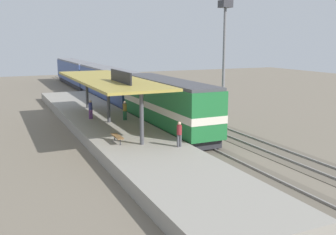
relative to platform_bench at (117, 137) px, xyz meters
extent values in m
plane|color=#706656|center=(8.00, 6.91, -1.34)|extent=(120.00, 120.00, 0.00)
cube|color=#5F5649|center=(6.00, 6.91, -1.32)|extent=(3.20, 110.00, 0.04)
cube|color=gray|center=(5.28, 6.91, -1.26)|extent=(0.10, 110.00, 0.16)
cube|color=gray|center=(6.72, 6.91, -1.26)|extent=(0.10, 110.00, 0.16)
cube|color=#5F5649|center=(10.60, 6.91, -1.32)|extent=(3.20, 110.00, 0.04)
cube|color=gray|center=(9.88, 6.91, -1.26)|extent=(0.10, 110.00, 0.16)
cube|color=gray|center=(11.32, 6.91, -1.26)|extent=(0.10, 110.00, 0.16)
cube|color=gray|center=(1.40, 6.91, -0.89)|extent=(6.00, 44.00, 0.90)
cylinder|color=#47474C|center=(1.40, -1.09, 1.36)|extent=(0.28, 0.28, 3.60)
cylinder|color=#47474C|center=(1.40, 6.91, 1.36)|extent=(0.28, 0.28, 3.60)
cylinder|color=#47474C|center=(1.40, 14.91, 1.36)|extent=(0.28, 0.28, 3.60)
cube|color=#A38E3D|center=(1.40, 6.91, 3.26)|extent=(5.20, 18.00, 0.20)
cube|color=black|center=(1.40, 3.31, 3.81)|extent=(0.12, 4.80, 0.90)
cylinder|color=#333338|center=(0.00, -0.65, -0.23)|extent=(0.07, 0.07, 0.42)
cylinder|color=#333338|center=(0.00, 0.65, -0.23)|extent=(0.07, 0.07, 0.42)
cube|color=brown|center=(0.00, 0.00, 0.02)|extent=(0.44, 1.70, 0.08)
cube|color=#28282D|center=(6.00, 4.85, -0.83)|extent=(2.60, 13.60, 0.70)
cube|color=#1E6B33|center=(6.00, 4.85, 1.27)|extent=(2.90, 14.40, 3.50)
cube|color=#424247|center=(6.00, 4.85, 3.14)|extent=(2.78, 14.11, 0.24)
cube|color=beige|center=(6.00, 4.85, 1.00)|extent=(2.93, 14.43, 0.56)
cube|color=#28282D|center=(6.00, 22.85, -0.83)|extent=(2.60, 19.20, 0.70)
cube|color=#384C84|center=(6.00, 22.85, 1.17)|extent=(2.90, 20.00, 3.30)
cube|color=slate|center=(6.00, 22.85, 2.94)|extent=(2.78, 19.60, 0.24)
cube|color=#28282D|center=(6.00, 43.65, -0.83)|extent=(2.60, 19.20, 0.70)
cube|color=#384C84|center=(6.00, 43.65, 1.17)|extent=(2.90, 20.00, 3.30)
cube|color=slate|center=(6.00, 43.65, 2.94)|extent=(2.78, 19.60, 0.24)
cylinder|color=slate|center=(13.80, 8.19, 4.16)|extent=(0.28, 0.28, 11.00)
cube|color=#333338|center=(13.80, 8.19, 10.01)|extent=(1.10, 1.10, 0.70)
cylinder|color=#663375|center=(0.23, 9.00, -0.02)|extent=(0.16, 0.16, 0.84)
cylinder|color=#663375|center=(0.41, 9.00, -0.02)|extent=(0.16, 0.16, 0.84)
cylinder|color=navy|center=(0.32, 9.00, 0.72)|extent=(0.34, 0.34, 0.64)
sphere|color=tan|center=(0.32, 9.00, 1.15)|extent=(0.23, 0.23, 0.23)
cylinder|color=#23603D|center=(2.84, 7.13, -0.02)|extent=(0.16, 0.16, 0.84)
cylinder|color=#23603D|center=(3.02, 7.13, -0.02)|extent=(0.16, 0.16, 0.84)
cylinder|color=olive|center=(2.93, 7.13, 0.72)|extent=(0.34, 0.34, 0.64)
sphere|color=tan|center=(2.93, 7.13, 1.15)|extent=(0.23, 0.23, 0.23)
cylinder|color=#4C4C51|center=(3.35, -2.71, -0.02)|extent=(0.16, 0.16, 0.84)
cylinder|color=#4C4C51|center=(3.53, -2.71, -0.02)|extent=(0.16, 0.16, 0.84)
cylinder|color=maroon|center=(3.44, -2.71, 0.72)|extent=(0.34, 0.34, 0.64)
sphere|color=tan|center=(3.44, -2.71, 1.15)|extent=(0.23, 0.23, 0.23)
camera|label=1|loc=(-7.65, -25.03, 6.55)|focal=41.36mm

